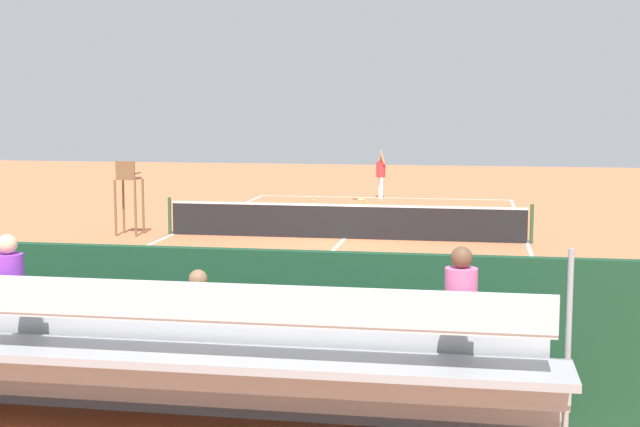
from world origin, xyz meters
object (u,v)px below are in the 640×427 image
Objects in this scene: umpire_chair at (128,190)px; tennis_ball_near at (314,200)px; bleacher_stand at (141,362)px; tennis_racket at (361,199)px; courtside_bench at (444,357)px; tennis_ball_far at (367,202)px; tennis_player at (381,173)px; equipment_bag at (293,380)px; tennis_net at (344,221)px.

umpire_chair reaches higher than tennis_ball_near.
tennis_racket is at bearing -88.24° from bleacher_stand.
courtside_bench reaches higher than tennis_racket.
bleacher_stand reaches higher than tennis_ball_far.
bleacher_stand is at bearing 33.04° from courtside_bench.
umpire_chair is (6.17, -15.03, 0.38)m from bleacher_stand.
tennis_player reaches higher than tennis_ball_near.
umpire_chair is 10.52m from tennis_ball_near.
tennis_player is at bearing -135.35° from tennis_racket.
tennis_player is at bearing -99.92° from tennis_ball_far.
equipment_bag is at bearing 93.24° from tennis_player.
tennis_ball_far is (-2.13, 0.47, 0.00)m from tennis_ball_near.
tennis_net is 9.79m from tennis_ball_near.
courtside_bench is 23.73m from tennis_racket.
tennis_player is at bearing -82.15° from courtside_bench.
bleacher_stand reaches higher than tennis_net.
tennis_net is 17.94× the size of tennis_racket.
tennis_player is 2.98m from tennis_ball_near.
tennis_ball_far is (0.32, 1.84, -0.98)m from tennis_player.
bleacher_stand is at bearing 90.16° from tennis_player.
tennis_ball_far is (0.43, -8.97, -0.47)m from tennis_net.
tennis_net is 6.26m from umpire_chair.
umpire_chair reaches higher than equipment_bag.
tennis_ball_near is (2.45, 1.37, -0.98)m from tennis_player.
equipment_bag is at bearing 94.33° from tennis_ball_far.
bleacher_stand is at bearing 90.93° from tennis_ball_far.
tennis_ball_far is at bearing -85.67° from equipment_bag.
courtside_bench is 23.43m from tennis_ball_near.
courtside_bench is 2.00× the size of equipment_bag.
tennis_ball_far is (-0.39, 1.14, 0.02)m from tennis_racket.
tennis_ball_near is (2.56, -9.44, -0.47)m from tennis_net.
tennis_racket is 8.70× the size of tennis_ball_near.
tennis_ball_far is (1.69, -22.37, -0.15)m from equipment_bag.
bleacher_stand reaches higher than umpire_chair.
tennis_racket is (0.82, -10.11, -0.49)m from tennis_net.
tennis_ball_near is (2.53, -24.82, -0.90)m from bleacher_stand.
tennis_net is at bearing 94.62° from tennis_racket.
courtside_bench is 27.27× the size of tennis_ball_far.
tennis_ball_near is (-3.64, -9.79, -1.28)m from umpire_chair.
tennis_player is 1.41m from tennis_racket.
tennis_player is 2.11m from tennis_ball_far.
tennis_player is (0.11, -10.81, 0.51)m from tennis_net.
courtside_bench is 27.27× the size of tennis_ball_near.
courtside_bench reaches higher than tennis_ball_near.
tennis_racket is at bearing -84.95° from equipment_bag.
tennis_net is 15.39m from bleacher_stand.
bleacher_stand reaches higher than tennis_racket.
tennis_net is at bearing 105.19° from tennis_ball_near.
umpire_chair is at bearing 3.24° from tennis_net.
umpire_chair is 2.38× the size of equipment_bag.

